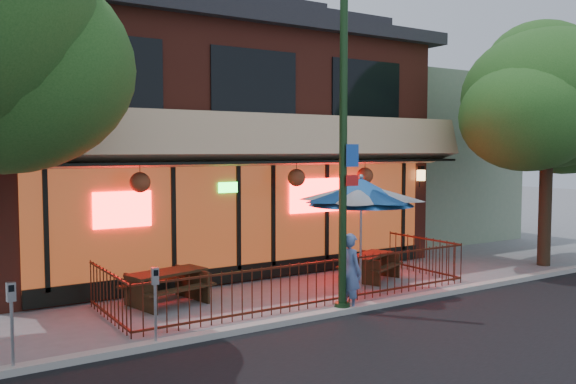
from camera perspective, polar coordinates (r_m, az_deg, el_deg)
name	(u,v)px	position (r m, az deg, el deg)	size (l,w,h in m)	color
ground	(330,308)	(13.03, 3.99, -10.77)	(80.00, 80.00, 0.00)	gray
curb	(345,310)	(12.63, 5.37, -10.97)	(80.00, 0.25, 0.12)	#999993
restaurant_building	(191,123)	(18.80, -9.09, 6.41)	(12.96, 9.49, 8.05)	maroon
neighbor_building	(398,158)	(24.30, 10.21, 3.18)	(6.00, 7.00, 6.00)	gray
patio_fence	(317,274)	(13.28, 2.69, -7.68)	(8.44, 2.62, 1.00)	#3F180D
street_light	(343,158)	(12.28, 5.19, 3.19)	(0.43, 0.32, 7.00)	black
street_tree_right	(547,92)	(18.96, 23.05, 8.64)	(4.80, 4.80, 7.02)	#2D2116
picnic_table_left	(167,283)	(13.44, -11.26, -8.31)	(1.92, 1.62, 0.72)	#312211
picnic_table_right	(370,263)	(15.78, 7.68, -6.59)	(1.88, 1.70, 0.66)	#362312
patio_umbrella	(361,192)	(14.04, 6.85, 0.02)	(2.41, 2.41, 2.76)	gray
pedestrian	(350,272)	(12.73, 5.86, -7.44)	(0.58, 0.38, 1.60)	#526AA4
parking_meter_near	(155,294)	(10.52, -12.32, -9.28)	(0.14, 0.12, 1.36)	#919499
parking_meter_far	(12,312)	(10.00, -24.45, -10.19)	(0.13, 0.11, 1.37)	#989BA0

